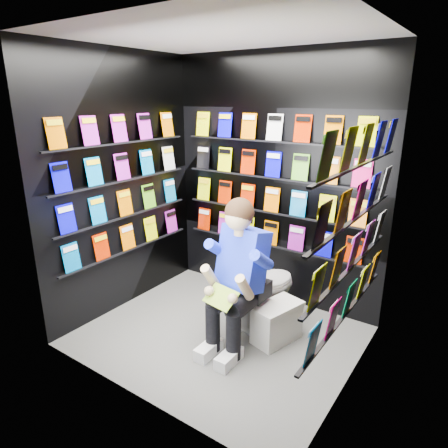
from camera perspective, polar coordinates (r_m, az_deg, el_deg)
The scene contains 14 objects.
floor at distance 3.91m, azimuth -0.72°, elevation -15.61°, with size 2.40×2.40×0.00m, color #595957.
ceiling at distance 3.30m, azimuth -0.91°, elevation 25.58°, with size 2.40×2.40×0.00m, color white.
wall_back at distance 4.21m, azimuth 7.15°, elevation 5.95°, with size 2.40×0.04×2.60m, color black.
wall_front at distance 2.66m, azimuth -13.38°, elevation -1.37°, with size 2.40×0.04×2.60m, color black.
wall_left at distance 4.17m, azimuth -14.43°, elevation 5.41°, with size 0.04×2.00×2.60m, color black.
wall_right at distance 2.88m, azimuth 19.06°, elevation -0.42°, with size 0.04×2.00×2.60m, color black.
comics_back at distance 4.18m, azimuth 6.96°, elevation 5.95°, with size 2.10×0.06×1.37m, color orange, non-canonical shape.
comics_left at distance 4.15m, azimuth -14.16°, elevation 5.44°, with size 0.06×1.70×1.37m, color orange, non-canonical shape.
comics_right at distance 2.89m, azimuth 18.50°, elevation -0.22°, with size 0.06×1.70×1.37m, color orange, non-canonical shape.
toilet at distance 3.98m, azimuth 5.69°, elevation -8.97°, with size 0.42×0.75×0.73m, color silver.
longbox at distance 3.79m, azimuth 7.51°, elevation -13.97°, with size 0.24×0.45×0.33m, color silver.
longbox_lid at distance 3.70m, azimuth 7.63°, elevation -11.55°, with size 0.27×0.47×0.03m, color silver.
reader at distance 3.50m, azimuth 2.85°, elevation -5.05°, with size 0.56×0.81×1.50m, color #0A1DC5, non-canonical shape.
held_comic at distance 3.33m, azimuth -0.45°, elevation -10.39°, with size 0.28×0.01×0.20m, color green.
Camera 1 is at (1.90, -2.66, 2.15)m, focal length 32.00 mm.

